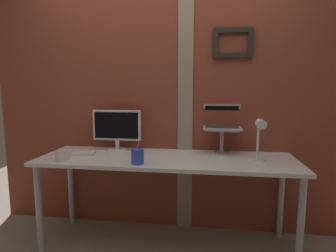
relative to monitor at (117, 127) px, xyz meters
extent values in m
plane|color=gray|center=(0.41, -0.19, -0.98)|extent=(6.00, 6.00, 0.00)
cube|color=brown|center=(0.41, 0.18, 0.35)|extent=(3.30, 0.12, 2.66)
cube|color=gray|center=(0.62, 0.12, 0.35)|extent=(0.14, 0.01, 2.66)
cube|color=black|center=(1.03, 0.10, 0.85)|extent=(0.34, 0.03, 0.04)
cube|color=black|center=(1.03, 0.10, 0.64)|extent=(0.34, 0.03, 0.04)
cube|color=black|center=(0.88, 0.10, 0.75)|extent=(0.04, 0.03, 0.17)
cube|color=black|center=(1.17, 0.10, 0.75)|extent=(0.04, 0.03, 0.17)
cube|color=white|center=(0.49, -0.20, -0.23)|extent=(2.12, 0.65, 0.03)
cylinder|color=#B2B2B7|center=(-0.51, -0.47, -0.61)|extent=(0.05, 0.05, 0.73)
cylinder|color=#B2B2B7|center=(1.49, -0.47, -0.61)|extent=(0.05, 0.05, 0.73)
cylinder|color=#B2B2B7|center=(-0.51, 0.06, -0.61)|extent=(0.05, 0.05, 0.73)
cylinder|color=#B2B2B7|center=(1.49, 0.06, -0.61)|extent=(0.05, 0.05, 0.73)
cylinder|color=white|center=(0.00, 0.00, -0.21)|extent=(0.18, 0.18, 0.01)
cylinder|color=white|center=(0.00, 0.00, -0.16)|extent=(0.04, 0.04, 0.08)
cube|color=white|center=(0.00, 0.00, 0.02)|extent=(0.44, 0.04, 0.28)
cube|color=black|center=(0.00, -0.02, 0.02)|extent=(0.41, 0.00, 0.24)
cylinder|color=gray|center=(0.95, 0.00, -0.21)|extent=(0.14, 0.14, 0.01)
cylinder|color=gray|center=(0.95, 0.00, -0.10)|extent=(0.03, 0.03, 0.20)
cube|color=gray|center=(0.95, 0.00, 0.00)|extent=(0.28, 0.22, 0.01)
cube|color=#ADB2B7|center=(0.95, 0.00, 0.01)|extent=(0.33, 0.22, 0.01)
cube|color=#2D2D30|center=(0.95, 0.02, 0.02)|extent=(0.29, 0.13, 0.00)
cube|color=#ADB2B7|center=(0.95, 0.14, 0.12)|extent=(0.33, 0.06, 0.20)
cube|color=black|center=(0.95, 0.13, 0.11)|extent=(0.30, 0.04, 0.17)
cylinder|color=white|center=(1.22, -0.20, -0.21)|extent=(0.12, 0.12, 0.02)
cylinder|color=white|center=(1.22, -0.20, -0.04)|extent=(0.02, 0.02, 0.31)
cylinder|color=white|center=(1.22, -0.29, 0.09)|extent=(0.07, 0.11, 0.07)
cylinder|color=blue|center=(0.30, -0.43, -0.16)|extent=(0.10, 0.10, 0.11)
cylinder|color=red|center=(0.30, -0.43, -0.12)|extent=(0.03, 0.02, 0.16)
cylinder|color=purple|center=(0.31, -0.42, -0.13)|extent=(0.02, 0.02, 0.15)
cylinder|color=orange|center=(0.30, -0.43, -0.13)|extent=(0.01, 0.03, 0.14)
cylinder|color=silver|center=(-0.31, -0.43, -0.17)|extent=(0.09, 0.09, 0.08)
torus|color=silver|center=(-0.25, -0.43, -0.17)|extent=(0.05, 0.01, 0.05)
cube|color=silver|center=(-0.25, -0.20, -0.20)|extent=(0.22, 0.17, 0.02)
camera|label=1|loc=(0.82, -2.44, 0.36)|focal=29.89mm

